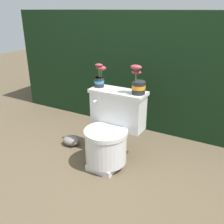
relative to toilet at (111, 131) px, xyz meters
The scene contains 6 objects.
ground_plane 0.35m from the toilet, 56.57° to the right, with size 12.00×12.00×0.00m, color brown.
hedge_backdrop 1.30m from the toilet, 86.02° to the left, with size 3.72×0.99×1.29m.
toilet is the anchor object (origin of this frame).
potted_plant_left 0.49m from the toilet, 145.03° to the left, with size 0.11×0.09×0.22m.
potted_plant_midleft 0.48m from the toilet, 32.71° to the left, with size 0.13×0.11×0.25m.
garden_stone 0.57m from the toilet, behind, with size 0.18×0.15×0.10m.
Camera 1 is at (0.88, -1.58, 1.30)m, focal length 40.00 mm.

